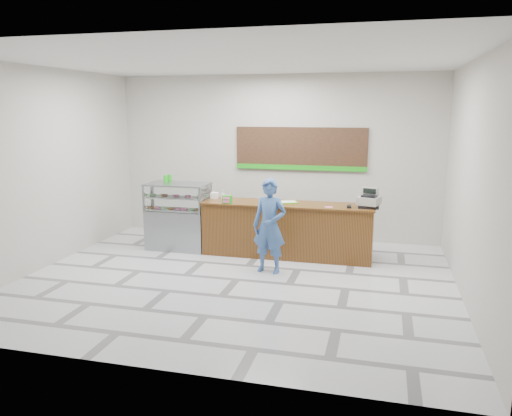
% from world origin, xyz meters
% --- Properties ---
extents(floor, '(7.00, 7.00, 0.00)m').
position_xyz_m(floor, '(0.00, 0.00, 0.00)').
color(floor, silver).
rests_on(floor, ground).
extents(back_wall, '(7.00, 0.00, 7.00)m').
position_xyz_m(back_wall, '(0.00, 3.00, 1.75)').
color(back_wall, '#B9B5AA').
rests_on(back_wall, floor).
extents(ceiling, '(7.00, 7.00, 0.00)m').
position_xyz_m(ceiling, '(0.00, 0.00, 3.50)').
color(ceiling, silver).
rests_on(ceiling, back_wall).
extents(sales_counter, '(3.26, 0.76, 1.03)m').
position_xyz_m(sales_counter, '(0.55, 1.55, 0.52)').
color(sales_counter, brown).
rests_on(sales_counter, floor).
extents(display_case, '(1.22, 0.72, 1.33)m').
position_xyz_m(display_case, '(-1.67, 1.55, 0.68)').
color(display_case, gray).
rests_on(display_case, floor).
extents(menu_board, '(2.80, 0.06, 0.90)m').
position_xyz_m(menu_board, '(0.55, 2.96, 1.93)').
color(menu_board, black).
rests_on(menu_board, back_wall).
extents(cash_register, '(0.45, 0.47, 0.35)m').
position_xyz_m(cash_register, '(2.05, 1.53, 1.16)').
color(cash_register, black).
rests_on(cash_register, sales_counter).
extents(card_terminal, '(0.09, 0.16, 0.04)m').
position_xyz_m(card_terminal, '(1.71, 1.41, 1.05)').
color(card_terminal, black).
rests_on(card_terminal, sales_counter).
extents(serving_tray, '(0.46, 0.40, 0.02)m').
position_xyz_m(serving_tray, '(0.53, 1.61, 1.04)').
color(serving_tray, '#5CB119').
rests_on(serving_tray, sales_counter).
extents(napkin_box, '(0.15, 0.15, 0.12)m').
position_xyz_m(napkin_box, '(-0.95, 1.70, 1.09)').
color(napkin_box, white).
rests_on(napkin_box, sales_counter).
extents(straw_cup, '(0.08, 0.08, 0.11)m').
position_xyz_m(straw_cup, '(-0.77, 1.69, 1.09)').
color(straw_cup, silver).
rests_on(straw_cup, sales_counter).
extents(promo_box, '(0.17, 0.12, 0.15)m').
position_xyz_m(promo_box, '(-0.55, 1.28, 1.10)').
color(promo_box, '#1AA416').
rests_on(promo_box, sales_counter).
extents(donut_decal, '(0.15, 0.15, 0.00)m').
position_xyz_m(donut_decal, '(1.35, 1.36, 1.03)').
color(donut_decal, pink).
rests_on(donut_decal, sales_counter).
extents(green_cup_left, '(0.09, 0.09, 0.13)m').
position_xyz_m(green_cup_left, '(-1.96, 1.83, 1.40)').
color(green_cup_left, '#1AA416').
rests_on(green_cup_left, display_case).
extents(green_cup_right, '(0.09, 0.09, 0.13)m').
position_xyz_m(green_cup_right, '(-1.97, 1.66, 1.40)').
color(green_cup_right, '#1AA416').
rests_on(green_cup_right, display_case).
extents(customer, '(0.65, 0.48, 1.63)m').
position_xyz_m(customer, '(0.43, 0.54, 0.82)').
color(customer, '#385D99').
rests_on(customer, floor).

